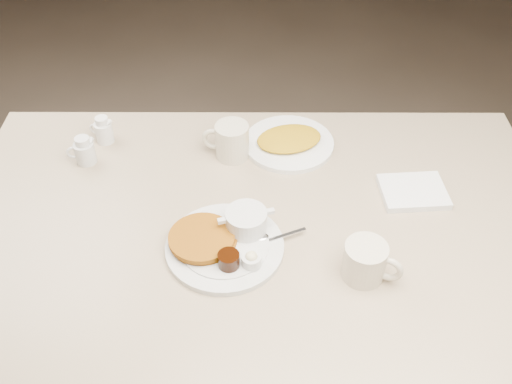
{
  "coord_description": "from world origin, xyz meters",
  "views": [
    {
      "loc": [
        0.0,
        -1.01,
        1.77
      ],
      "look_at": [
        0.0,
        0.02,
        0.82
      ],
      "focal_mm": 40.8,
      "sensor_mm": 36.0,
      "label": 1
    }
  ],
  "objects_px": {
    "main_plate": "(226,240)",
    "creamer_left": "(84,151)",
    "diner_table": "(256,263)",
    "coffee_mug_near": "(366,261)",
    "creamer_right": "(103,130)",
    "coffee_mug_far": "(231,141)",
    "hash_plate": "(289,142)"
  },
  "relations": [
    {
      "from": "main_plate",
      "to": "creamer_left",
      "type": "xyz_separation_m",
      "value": [
        -0.39,
        0.31,
        0.01
      ]
    },
    {
      "from": "diner_table",
      "to": "coffee_mug_near",
      "type": "distance_m",
      "value": 0.37
    },
    {
      "from": "creamer_left",
      "to": "creamer_right",
      "type": "xyz_separation_m",
      "value": [
        0.03,
        0.09,
        0.0
      ]
    },
    {
      "from": "coffee_mug_far",
      "to": "hash_plate",
      "type": "height_order",
      "value": "coffee_mug_far"
    },
    {
      "from": "coffee_mug_near",
      "to": "creamer_right",
      "type": "bearing_deg",
      "value": 144.11
    },
    {
      "from": "diner_table",
      "to": "coffee_mug_near",
      "type": "height_order",
      "value": "coffee_mug_near"
    },
    {
      "from": "diner_table",
      "to": "creamer_right",
      "type": "relative_size",
      "value": 18.75
    },
    {
      "from": "coffee_mug_near",
      "to": "creamer_left",
      "type": "bearing_deg",
      "value": 150.83
    },
    {
      "from": "coffee_mug_far",
      "to": "creamer_left",
      "type": "bearing_deg",
      "value": -175.99
    },
    {
      "from": "main_plate",
      "to": "coffee_mug_near",
      "type": "bearing_deg",
      "value": -15.31
    },
    {
      "from": "coffee_mug_near",
      "to": "creamer_left",
      "type": "height_order",
      "value": "coffee_mug_near"
    },
    {
      "from": "coffee_mug_near",
      "to": "creamer_left",
      "type": "distance_m",
      "value": 0.81
    },
    {
      "from": "diner_table",
      "to": "main_plate",
      "type": "distance_m",
      "value": 0.22
    },
    {
      "from": "coffee_mug_near",
      "to": "coffee_mug_far",
      "type": "height_order",
      "value": "coffee_mug_far"
    },
    {
      "from": "coffee_mug_near",
      "to": "creamer_right",
      "type": "xyz_separation_m",
      "value": [
        -0.67,
        0.49,
        -0.01
      ]
    },
    {
      "from": "creamer_left",
      "to": "hash_plate",
      "type": "bearing_deg",
      "value": 7.32
    },
    {
      "from": "coffee_mug_far",
      "to": "creamer_right",
      "type": "distance_m",
      "value": 0.37
    },
    {
      "from": "main_plate",
      "to": "hash_plate",
      "type": "xyz_separation_m",
      "value": [
        0.16,
        0.38,
        -0.01
      ]
    },
    {
      "from": "creamer_left",
      "to": "diner_table",
      "type": "bearing_deg",
      "value": -25.09
    },
    {
      "from": "coffee_mug_far",
      "to": "creamer_left",
      "type": "relative_size",
      "value": 1.7
    },
    {
      "from": "coffee_mug_far",
      "to": "hash_plate",
      "type": "bearing_deg",
      "value": 15.2
    },
    {
      "from": "hash_plate",
      "to": "coffee_mug_far",
      "type": "bearing_deg",
      "value": -164.8
    },
    {
      "from": "main_plate",
      "to": "coffee_mug_near",
      "type": "xyz_separation_m",
      "value": [
        0.31,
        -0.09,
        0.02
      ]
    },
    {
      "from": "creamer_right",
      "to": "hash_plate",
      "type": "height_order",
      "value": "creamer_right"
    },
    {
      "from": "coffee_mug_near",
      "to": "coffee_mug_far",
      "type": "distance_m",
      "value": 0.52
    },
    {
      "from": "coffee_mug_near",
      "to": "main_plate",
      "type": "bearing_deg",
      "value": 164.69
    },
    {
      "from": "main_plate",
      "to": "creamer_left",
      "type": "bearing_deg",
      "value": 141.95
    },
    {
      "from": "coffee_mug_far",
      "to": "creamer_left",
      "type": "distance_m",
      "value": 0.4
    },
    {
      "from": "creamer_right",
      "to": "diner_table",
      "type": "bearing_deg",
      "value": -35.73
    },
    {
      "from": "coffee_mug_far",
      "to": "diner_table",
      "type": "bearing_deg",
      "value": -74.28
    },
    {
      "from": "diner_table",
      "to": "main_plate",
      "type": "height_order",
      "value": "main_plate"
    },
    {
      "from": "creamer_left",
      "to": "hash_plate",
      "type": "xyz_separation_m",
      "value": [
        0.56,
        0.07,
        -0.02
      ]
    }
  ]
}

